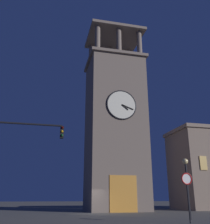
{
  "coord_description": "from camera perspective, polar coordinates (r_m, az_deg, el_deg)",
  "views": [
    {
      "loc": [
        5.47,
        28.05,
        1.54
      ],
      "look_at": [
        -2.2,
        -4.56,
        12.53
      ],
      "focal_mm": 42.06,
      "sensor_mm": 36.0,
      "label": 1
    }
  ],
  "objects": [
    {
      "name": "no_horn_sign",
      "position": [
        18.69,
        17.4,
        -14.53
      ],
      "size": [
        0.78,
        0.14,
        3.13
      ],
      "color": "black",
      "rests_on": "ground_plane"
    },
    {
      "name": "street_lamp",
      "position": [
        21.85,
        17.3,
        -13.03
      ],
      "size": [
        0.44,
        0.44,
        4.5
      ],
      "color": "black",
      "rests_on": "ground_plane"
    },
    {
      "name": "ground_plane",
      "position": [
        28.62,
        -2.35,
        -21.23
      ],
      "size": [
        200.0,
        200.0,
        0.0
      ],
      "primitive_type": "plane",
      "color": "#56544F"
    },
    {
      "name": "clocktower",
      "position": [
        35.0,
        2.21,
        -3.15
      ],
      "size": [
        7.79,
        6.83,
        26.7
      ],
      "color": "#75665B",
      "rests_on": "ground_plane"
    },
    {
      "name": "traffic_signal_near",
      "position": [
        16.71,
        -19.62,
        -7.59
      ],
      "size": [
        4.45,
        0.41,
        6.57
      ],
      "color": "black",
      "rests_on": "ground_plane"
    }
  ]
}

